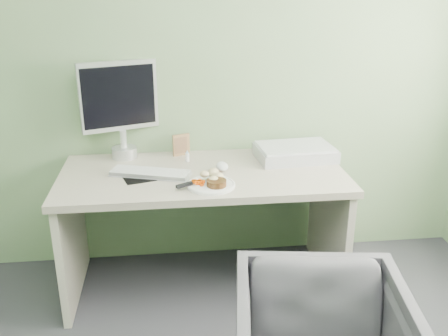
{
  "coord_description": "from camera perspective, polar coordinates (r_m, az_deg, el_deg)",
  "views": [
    {
      "loc": [
        -0.18,
        -0.99,
        1.75
      ],
      "look_at": [
        0.11,
        1.5,
        0.8
      ],
      "focal_mm": 40.0,
      "sensor_mm": 36.0,
      "label": 1
    }
  ],
  "objects": [
    {
      "name": "scanner",
      "position": [
        3.04,
        8.11,
        1.72
      ],
      "size": [
        0.48,
        0.34,
        0.07
      ],
      "primitive_type": "cube",
      "rotation": [
        0.0,
        0.0,
        0.08
      ],
      "color": "#A2A5A8",
      "rests_on": "desk"
    },
    {
      "name": "desk",
      "position": [
        2.88,
        -2.38,
        -3.83
      ],
      "size": [
        1.6,
        0.75,
        0.73
      ],
      "color": "#B3AB96",
      "rests_on": "floor"
    },
    {
      "name": "carrot_heap",
      "position": [
        2.59,
        -2.89,
        -1.58
      ],
      "size": [
        0.06,
        0.06,
        0.04
      ],
      "primitive_type": "cube",
      "rotation": [
        0.0,
        0.0,
        -0.16
      ],
      "color": "#F65305",
      "rests_on": "plate"
    },
    {
      "name": "steak_knife",
      "position": [
        2.59,
        -3.84,
        -1.78
      ],
      "size": [
        0.22,
        0.14,
        0.02
      ],
      "rotation": [
        0.0,
        0.0,
        0.52
      ],
      "color": "silver",
      "rests_on": "plate"
    },
    {
      "name": "wall_back",
      "position": [
        3.02,
        -3.16,
        13.21
      ],
      "size": [
        3.5,
        0.0,
        3.5
      ],
      "primitive_type": "plane",
      "rotation": [
        1.57,
        0.0,
        0.0
      ],
      "color": "gray",
      "rests_on": "floor"
    },
    {
      "name": "monitor",
      "position": [
        3.02,
        -11.67,
        7.16
      ],
      "size": [
        0.47,
        0.2,
        0.58
      ],
      "rotation": [
        0.0,
        0.0,
        0.34
      ],
      "color": "silver",
      "rests_on": "desk"
    },
    {
      "name": "eyedrop_bottle",
      "position": [
        2.97,
        -4.21,
        1.34
      ],
      "size": [
        0.02,
        0.02,
        0.07
      ],
      "color": "white",
      "rests_on": "desk"
    },
    {
      "name": "keyboard",
      "position": [
        2.78,
        -8.43,
        -0.52
      ],
      "size": [
        0.45,
        0.26,
        0.02
      ],
      "primitive_type": "cube",
      "rotation": [
        0.0,
        0.0,
        -0.31
      ],
      "color": "white",
      "rests_on": "desk"
    },
    {
      "name": "mousepad",
      "position": [
        2.78,
        -9.24,
        -0.88
      ],
      "size": [
        0.27,
        0.25,
        0.0
      ],
      "primitive_type": "cube",
      "rotation": [
        0.0,
        0.0,
        0.3
      ],
      "color": "black",
      "rests_on": "desk"
    },
    {
      "name": "steak",
      "position": [
        2.58,
        -0.86,
        -1.72
      ],
      "size": [
        0.12,
        0.12,
        0.03
      ],
      "primitive_type": "cylinder",
      "rotation": [
        0.0,
        0.0,
        0.13
      ],
      "color": "black",
      "rests_on": "plate"
    },
    {
      "name": "plate",
      "position": [
        2.61,
        -1.48,
        -1.97
      ],
      "size": [
        0.25,
        0.25,
        0.01
      ],
      "primitive_type": "cylinder",
      "color": "white",
      "rests_on": "desk"
    },
    {
      "name": "photo_frame",
      "position": [
        3.06,
        -4.92,
        2.66
      ],
      "size": [
        0.11,
        0.05,
        0.14
      ],
      "primitive_type": "cube",
      "rotation": [
        0.0,
        0.0,
        0.37
      ],
      "color": "olive",
      "rests_on": "desk"
    },
    {
      "name": "computer_mouse",
      "position": [
        2.83,
        -0.2,
        0.19
      ],
      "size": [
        0.07,
        0.12,
        0.04
      ],
      "primitive_type": "ellipsoid",
      "rotation": [
        0.0,
        0.0,
        0.03
      ],
      "color": "white",
      "rests_on": "desk"
    },
    {
      "name": "potato_pile",
      "position": [
        2.65,
        -1.1,
        -0.77
      ],
      "size": [
        0.14,
        0.12,
        0.06
      ],
      "primitive_type": "ellipsoid",
      "rotation": [
        0.0,
        0.0,
        0.33
      ],
      "color": "tan",
      "rests_on": "plate"
    }
  ]
}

